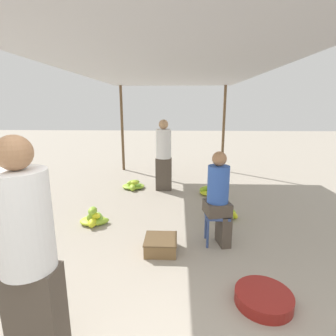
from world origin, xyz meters
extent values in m
cylinder|color=brown|center=(-1.53, 6.81, 1.27)|extent=(0.08, 0.08, 2.54)
cylinder|color=brown|center=(1.53, 6.81, 1.27)|extent=(0.08, 0.08, 2.54)
cube|color=#B2B2B7|center=(0.00, 3.55, 2.56)|extent=(3.45, 6.91, 0.04)
cube|color=#4C4238|center=(-0.88, 0.50, 0.41)|extent=(0.41, 0.24, 0.83)
cylinder|color=white|center=(-0.88, 0.50, 1.19)|extent=(0.40, 0.40, 0.72)
sphere|color=#9E704C|center=(-0.88, 0.50, 1.66)|extent=(0.23, 0.23, 0.23)
cube|color=#384C84|center=(0.74, 2.38, 0.44)|extent=(0.34, 0.34, 0.04)
cylinder|color=#384C84|center=(0.60, 2.25, 0.21)|extent=(0.04, 0.04, 0.42)
cylinder|color=#384C84|center=(0.87, 2.25, 0.21)|extent=(0.04, 0.04, 0.42)
cylinder|color=#384C84|center=(0.60, 2.52, 0.21)|extent=(0.04, 0.04, 0.42)
cylinder|color=#384C84|center=(0.87, 2.52, 0.21)|extent=(0.04, 0.04, 0.42)
cube|color=#4C4238|center=(0.84, 2.36, 0.23)|extent=(0.20, 0.33, 0.46)
cube|color=#4C4238|center=(0.74, 2.38, 0.55)|extent=(0.40, 0.40, 0.18)
cylinder|color=#3359B2|center=(0.74, 2.38, 0.90)|extent=(0.35, 0.35, 0.52)
sphere|color=#9E704C|center=(0.74, 2.38, 1.26)|extent=(0.20, 0.20, 0.20)
cylinder|color=maroon|center=(1.05, 1.19, 0.06)|extent=(0.57, 0.57, 0.12)
ellipsoid|color=#92BF32|center=(-1.13, 2.91, 0.06)|extent=(0.35, 0.31, 0.11)
ellipsoid|color=#8BBC33|center=(-1.26, 2.96, 0.22)|extent=(0.17, 0.25, 0.13)
ellipsoid|color=#7DB636|center=(-1.17, 3.01, 0.10)|extent=(0.24, 0.33, 0.12)
ellipsoid|color=yellow|center=(-1.24, 2.86, 0.07)|extent=(0.19, 0.34, 0.14)
ellipsoid|color=#8FBE32|center=(-1.26, 2.91, 0.14)|extent=(0.20, 0.23, 0.15)
ellipsoid|color=yellow|center=(-1.21, 2.91, 0.16)|extent=(0.24, 0.20, 0.10)
ellipsoid|color=#B2CC2C|center=(-1.27, 2.96, 0.05)|extent=(0.44, 0.38, 0.10)
ellipsoid|color=#AFCA2D|center=(-0.96, 4.92, 0.11)|extent=(0.15, 0.25, 0.10)
ellipsoid|color=#ADCA2D|center=(-0.88, 4.88, 0.13)|extent=(0.25, 0.18, 0.15)
ellipsoid|color=#74B337|center=(-0.85, 5.05, 0.06)|extent=(0.13, 0.30, 0.12)
ellipsoid|color=#78B437|center=(-0.82, 4.86, 0.10)|extent=(0.28, 0.25, 0.09)
ellipsoid|color=#98C131|center=(-0.90, 4.76, 0.07)|extent=(0.21, 0.31, 0.14)
ellipsoid|color=#97C131|center=(-0.91, 4.93, 0.14)|extent=(0.36, 0.32, 0.12)
ellipsoid|color=#91BE32|center=(-0.91, 4.94, 0.05)|extent=(0.54, 0.47, 0.10)
ellipsoid|color=#80B735|center=(1.01, 3.29, 0.23)|extent=(0.19, 0.28, 0.10)
ellipsoid|color=#ABC92D|center=(0.97, 3.16, 0.09)|extent=(0.27, 0.24, 0.14)
ellipsoid|color=#91BE32|center=(1.03, 3.21, 0.16)|extent=(0.23, 0.30, 0.14)
ellipsoid|color=#90BE32|center=(1.10, 3.41, 0.07)|extent=(0.31, 0.25, 0.14)
ellipsoid|color=yellow|center=(1.18, 3.28, 0.06)|extent=(0.15, 0.29, 0.10)
ellipsoid|color=yellow|center=(0.94, 3.38, 0.13)|extent=(0.25, 0.18, 0.14)
ellipsoid|color=#9BC230|center=(1.01, 3.29, 0.05)|extent=(0.42, 0.37, 0.10)
ellipsoid|color=#9EC430|center=(0.96, 4.47, 0.11)|extent=(0.25, 0.19, 0.15)
ellipsoid|color=#8ABB33|center=(0.94, 4.56, 0.13)|extent=(0.22, 0.29, 0.13)
ellipsoid|color=#9FC430|center=(0.93, 4.47, 0.11)|extent=(0.32, 0.35, 0.11)
ellipsoid|color=#97C131|center=(0.81, 4.59, 0.11)|extent=(0.34, 0.26, 0.14)
ellipsoid|color=#76B337|center=(0.91, 4.49, 0.13)|extent=(0.13, 0.23, 0.09)
ellipsoid|color=#C4D329|center=(1.02, 4.66, 0.13)|extent=(0.23, 0.31, 0.15)
ellipsoid|color=#C5D329|center=(0.95, 4.54, 0.05)|extent=(0.56, 0.49, 0.10)
cube|color=brown|center=(-0.05, 2.12, 0.09)|extent=(0.42, 0.42, 0.18)
cube|color=brown|center=(-0.05, 2.12, 0.19)|extent=(0.44, 0.44, 0.02)
cube|color=#4C4238|center=(-0.16, 4.85, 0.38)|extent=(0.37, 0.21, 0.77)
cylinder|color=white|center=(-0.16, 4.85, 1.10)|extent=(0.36, 0.36, 0.67)
sphere|color=tan|center=(-0.16, 4.85, 1.55)|extent=(0.22, 0.22, 0.22)
camera|label=1|loc=(0.18, -1.12, 1.96)|focal=28.00mm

